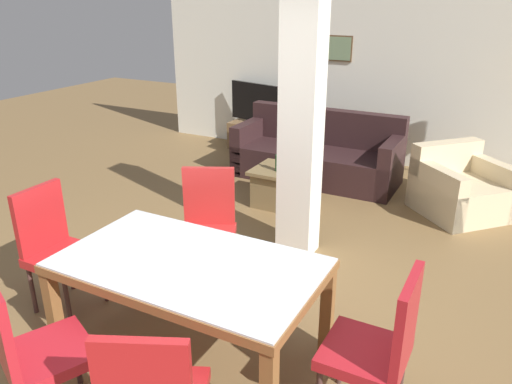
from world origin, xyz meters
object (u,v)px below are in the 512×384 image
Objects in this scene: dining_table at (190,279)px; tv_stand at (259,136)px; tv_screen at (259,105)px; armchair at (460,190)px; dining_chair_near_left at (31,346)px; coffee_table at (281,186)px; dining_chair_far_left at (208,223)px; sofa at (317,157)px; dining_chair_head_right at (380,344)px; bottle at (278,162)px; dining_chair_head_left at (55,244)px.

tv_stand is at bearing 112.08° from dining_table.
armchair is at bearing 173.09° from tv_screen.
armchair is 3.39m from tv_screen.
coffee_table is (-0.16, 3.57, -0.31)m from dining_chair_near_left.
tv_screen is at bearing -94.63° from dining_chair_far_left.
dining_table is at bearing 98.14° from sofa.
tv_stand is at bearing 129.29° from dining_chair_near_left.
dining_chair_far_left is 0.46× the size of sofa.
dining_chair_head_right and dining_chair_near_left have the same top height.
sofa is 1.87m from armchair.
coffee_table is at bearing -56.10° from tv_stand.
bottle is 0.25× the size of tv_screen.
tv_screen is (-3.15, 1.15, 0.45)m from armchair.
dining_chair_far_left is 1.72m from bottle.
coffee_table is (-1.85, 2.66, -0.31)m from dining_chair_head_right.
bottle is at bearing -110.69° from dining_chair_far_left.
armchair is at bearing -150.37° from dining_chair_far_left.
tv_screen is at bearing -66.42° from armchair.
tv_stand is (-3.15, 1.15, -0.06)m from armchair.
dining_chair_head_left is at bearing -104.80° from bottle.
dining_chair_head_left is 2.67m from bottle.
tv_screen is (0.00, 0.00, 0.51)m from tv_stand.
dining_chair_head_right reaches higher than dining_table.
tv_screen is (-1.26, 1.88, 0.49)m from coffee_table.
tv_stand is at bearing -172.67° from dining_chair_head_left.
sofa reaches higher than tv_stand.
dining_chair_head_left is at bearing -104.35° from coffee_table.
tv_screen is at bearing -172.67° from dining_chair_head_left.
dining_chair_far_left reaches higher than dining_table.
tv_stand is at bearing -66.42° from armchair.
armchair is at bearing 21.20° from coffee_table.
dining_chair_head_left is 1.24m from dining_chair_near_left.
dining_table is at bearing 125.16° from tv_screen.
tv_stand is at bearing 34.43° from dining_chair_head_right.
sofa reaches higher than armchair.
dining_chair_near_left reaches higher than bottle.
tv_stand is at bearing 123.90° from coffee_table.
dining_chair_head_right is at bearing 90.00° from dining_chair_head_left.
sofa reaches higher than dining_table.
dining_chair_near_left is 0.46× the size of sofa.
dining_table is 1.42× the size of armchair.
dining_chair_head_right is 3.40m from armchair.
dining_chair_head_right and dining_chair_far_left have the same top height.
armchair is (0.04, 3.39, -0.27)m from dining_chair_head_right.
dining_chair_far_left reaches higher than armchair.
coffee_table is at bearing 34.81° from dining_chair_head_right.
dining_chair_head_right is at bearing 126.92° from dining_chair_far_left.
coffee_table is 0.33m from bottle.
tv_stand is (-1.26, 1.88, -0.02)m from coffee_table.
coffee_table is 2.27m from tv_stand.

